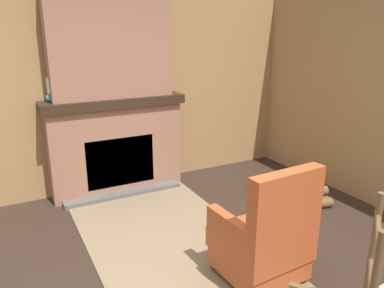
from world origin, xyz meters
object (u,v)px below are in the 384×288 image
(storage_case, at_px, (120,90))
(firewood_stack, at_px, (313,197))
(oil_lamp_vase, at_px, (51,93))
(armchair, at_px, (264,241))

(storage_case, bearing_deg, firewood_stack, 50.23)
(firewood_stack, relative_size, oil_lamp_vase, 1.55)
(firewood_stack, height_order, oil_lamp_vase, oil_lamp_vase)
(storage_case, bearing_deg, oil_lamp_vase, -90.01)
(firewood_stack, height_order, storage_case, storage_case)
(firewood_stack, bearing_deg, oil_lamp_vase, -119.99)
(firewood_stack, distance_m, oil_lamp_vase, 3.35)
(armchair, height_order, storage_case, storage_case)
(armchair, xyz_separation_m, firewood_stack, (-0.88, 1.46, -0.29))
(firewood_stack, xyz_separation_m, oil_lamp_vase, (-1.55, -2.69, 1.25))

